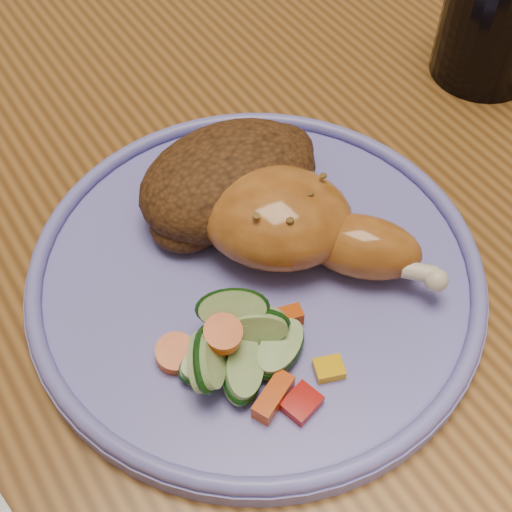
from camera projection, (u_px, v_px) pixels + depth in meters
name	position (u px, v px, depth m)	size (l,w,h in m)	color
ground	(258.00, 471.00, 1.14)	(4.00, 4.00, 0.00)	#54351C
dining_table	(259.00, 187.00, 0.61)	(0.90, 1.40, 0.75)	brown
chair_far	(30.00, 6.00, 1.06)	(0.42, 0.42, 0.91)	#4C2D16
plate	(256.00, 276.00, 0.44)	(0.28, 0.28, 0.01)	#6865C0
plate_rim	(256.00, 266.00, 0.43)	(0.28, 0.28, 0.01)	#6865C0
chicken_leg	(297.00, 224.00, 0.43)	(0.13, 0.15, 0.05)	#A86123
rice_pilaf	(232.00, 179.00, 0.46)	(0.13, 0.09, 0.05)	#492A12
vegetable_pile	(239.00, 348.00, 0.39)	(0.09, 0.09, 0.05)	#A50A05
drinking_glass	(498.00, 12.00, 0.53)	(0.08, 0.08, 0.11)	black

